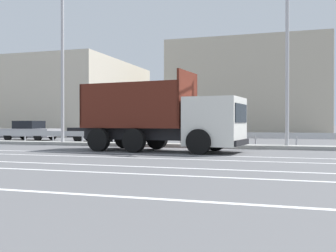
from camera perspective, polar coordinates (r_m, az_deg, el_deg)
name	(u,v)px	position (r m, az deg, el deg)	size (l,w,h in m)	color
ground_plane	(160,150)	(18.57, -1.10, -3.51)	(320.00, 320.00, 0.00)	#565659
lane_strip_0	(147,154)	(16.18, -3.13, -4.09)	(62.18, 0.16, 0.01)	silver
lane_strip_1	(130,158)	(14.57, -5.54, -4.60)	(62.18, 0.16, 0.01)	silver
lane_strip_2	(97,165)	(12.22, -10.31, -5.59)	(62.18, 0.16, 0.01)	silver
lane_strip_3	(69,171)	(10.88, -14.12, -6.35)	(62.18, 0.16, 0.01)	silver
median_island	(175,145)	(20.85, 0.99, -2.82)	(34.20, 1.10, 0.18)	gray
median_guardrail	(180,136)	(21.91, 1.82, -1.40)	(62.18, 0.09, 0.78)	#9EA0A5
dump_truck	(179,123)	(17.47, 1.67, 0.37)	(7.62, 3.28, 3.55)	silver
median_road_sign	(229,123)	(20.20, 8.83, 0.45)	(0.65, 0.16, 2.50)	white
street_lamp_1	(61,44)	(23.81, -15.25, 11.47)	(0.72, 2.41, 10.63)	#ADADB2
street_lamp_2	(287,43)	(20.28, 16.95, 11.47)	(0.71, 2.48, 9.29)	#ADADB2
parked_car_2	(30,131)	(30.63, -19.39, -0.62)	(4.15, 1.98, 1.42)	#A3A3A8
parked_car_3	(101,131)	(27.12, -9.74, -0.68)	(4.19, 1.86, 1.49)	black
background_building_0	(80,99)	(44.68, -12.62, 3.83)	(10.72, 15.67, 7.80)	beige
background_building_1	(249,89)	(44.19, 11.65, 5.22)	(16.30, 10.26, 9.88)	#B7AD99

